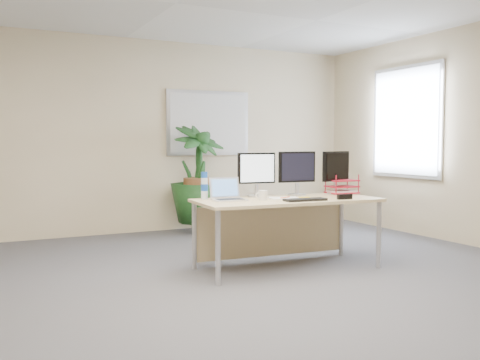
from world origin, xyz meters
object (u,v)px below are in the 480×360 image
monitor_left (257,172)px  monitor_right (297,170)px  floor_plant (198,180)px  laptop (227,194)px  desk (283,212)px

monitor_left → monitor_right: (0.44, -0.08, 0.01)m
monitor_right → floor_plant: bearing=97.2°
monitor_left → laptop: (-0.41, -0.16, -0.20)m
desk → floor_plant: (-0.01, 2.26, 0.19)m
desk → monitor_right: bearing=27.0°
monitor_left → monitor_right: bearing=-9.7°
desk → laptop: laptop is taller
desk → monitor_right: size_ratio=4.02×
monitor_left → laptop: monitor_left is taller
monitor_left → laptop: 0.48m
monitor_right → monitor_left: bearing=170.3°
desk → floor_plant: 2.26m
desk → monitor_left: size_ratio=4.12×
desk → monitor_right: (0.25, 0.13, 0.41)m
monitor_left → monitor_right: size_ratio=0.98×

